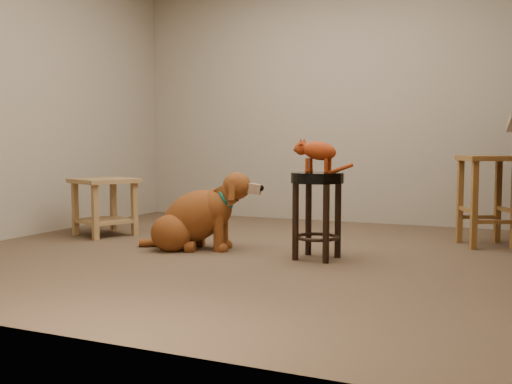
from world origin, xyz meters
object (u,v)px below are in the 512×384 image
at_px(golden_retriever, 196,218).
at_px(tabby_kitten, 316,152).
at_px(side_table, 105,198).
at_px(padded_stool, 317,198).
at_px(wood_stool, 487,199).

bearing_deg(golden_retriever, tabby_kitten, -13.90).
height_order(side_table, golden_retriever, golden_retriever).
xyz_separation_m(side_table, tabby_kitten, (2.01, -0.28, 0.41)).
relative_size(side_table, tabby_kitten, 1.51).
distance_m(padded_stool, side_table, 2.04).
bearing_deg(golden_retriever, side_table, 152.33).
bearing_deg(side_table, golden_retriever, -14.31).
height_order(wood_stool, golden_retriever, wood_stool).
bearing_deg(wood_stool, golden_retriever, -153.60).
bearing_deg(padded_stool, golden_retriever, 179.35).
xyz_separation_m(wood_stool, tabby_kitten, (-1.07, -1.01, 0.37)).
xyz_separation_m(wood_stool, side_table, (-3.08, -0.73, -0.04)).
distance_m(side_table, tabby_kitten, 2.07).
relative_size(padded_stool, tabby_kitten, 1.41).
distance_m(golden_retriever, tabby_kitten, 1.07).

